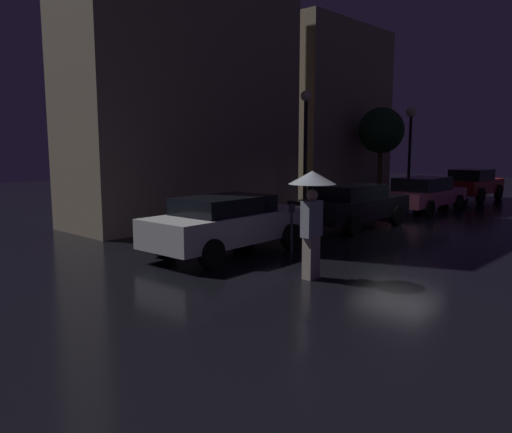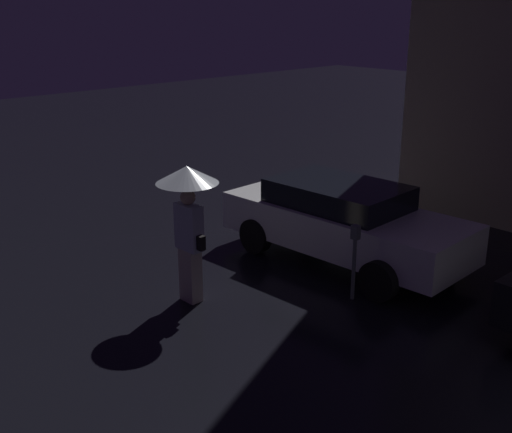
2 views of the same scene
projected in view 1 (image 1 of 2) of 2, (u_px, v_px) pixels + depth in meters
The scene contains 12 objects.
ground_plane at pixel (399, 228), 15.98m from camera, with size 60.00×60.00×0.00m, color black.
building_facade_left at pixel (188, 70), 17.26m from camera, with size 8.75×3.00×10.44m.
building_facade_right at pixel (330, 115), 23.75m from camera, with size 6.60×3.00×8.13m.
parked_car_white at pixel (228, 222), 12.23m from camera, with size 4.51×1.93×1.41m.
parked_car_black at pixel (351, 204), 16.11m from camera, with size 4.40×2.00×1.39m.
parked_car_pink at pixel (423, 193), 20.23m from camera, with size 4.67×1.96×1.37m.
parked_car_red at pixel (472, 184), 24.24m from camera, with size 4.12×1.90×1.50m.
pedestrian_with_umbrella at pixel (312, 199), 9.71m from camera, with size 0.93×0.93×2.14m.
parking_meter at pixel (292, 222), 12.30m from camera, with size 0.12×0.10×1.21m.
street_lamp_near at pixel (306, 133), 18.24m from camera, with size 0.39×0.39×4.61m.
street_lamp_far at pixel (411, 130), 24.11m from camera, with size 0.51×0.51×4.49m.
street_tree at pixel (381, 131), 21.99m from camera, with size 2.01×2.01×4.30m.
Camera 1 is at (-14.70, -7.31, 2.62)m, focal length 35.00 mm.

